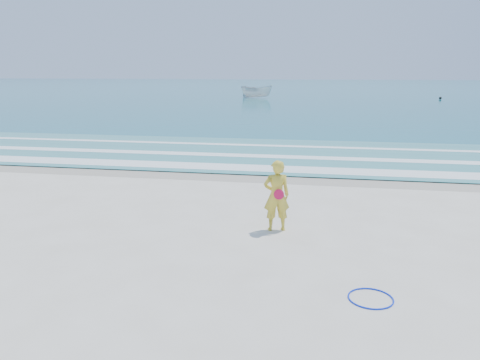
# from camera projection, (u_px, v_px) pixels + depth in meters

# --- Properties ---
(ground) EXTENTS (400.00, 400.00, 0.00)m
(ground) POSITION_uv_depth(u_px,v_px,m) (173.00, 263.00, 10.42)
(ground) COLOR silver
(ground) RESTS_ON ground
(wet_sand) EXTENTS (400.00, 2.40, 0.00)m
(wet_sand) POSITION_uv_depth(u_px,v_px,m) (243.00, 175.00, 19.04)
(wet_sand) COLOR #B2A893
(wet_sand) RESTS_ON ground
(ocean) EXTENTS (400.00, 190.00, 0.04)m
(ocean) POSITION_uv_depth(u_px,v_px,m) (313.00, 88.00, 110.94)
(ocean) COLOR #19727F
(ocean) RESTS_ON ground
(shallow) EXTENTS (400.00, 10.00, 0.01)m
(shallow) POSITION_uv_depth(u_px,v_px,m) (260.00, 153.00, 23.81)
(shallow) COLOR #59B7AD
(shallow) RESTS_ON ocean
(foam_near) EXTENTS (400.00, 1.40, 0.01)m
(foam_near) POSITION_uv_depth(u_px,v_px,m) (248.00, 168.00, 20.27)
(foam_near) COLOR white
(foam_near) RESTS_ON shallow
(foam_mid) EXTENTS (400.00, 0.90, 0.01)m
(foam_mid) POSITION_uv_depth(u_px,v_px,m) (258.00, 156.00, 23.05)
(foam_mid) COLOR white
(foam_mid) RESTS_ON shallow
(foam_far) EXTENTS (400.00, 0.60, 0.01)m
(foam_far) POSITION_uv_depth(u_px,v_px,m) (266.00, 145.00, 26.21)
(foam_far) COLOR white
(foam_far) RESTS_ON shallow
(hoop) EXTENTS (1.04, 1.04, 0.03)m
(hoop) POSITION_uv_depth(u_px,v_px,m) (371.00, 298.00, 8.76)
(hoop) COLOR #0B2AD2
(hoop) RESTS_ON ground
(boat) EXTENTS (5.31, 2.94, 1.94)m
(boat) POSITION_uv_depth(u_px,v_px,m) (256.00, 91.00, 70.39)
(boat) COLOR silver
(boat) RESTS_ON ocean
(buoy) EXTENTS (0.39, 0.39, 0.39)m
(buoy) POSITION_uv_depth(u_px,v_px,m) (440.00, 98.00, 66.99)
(buoy) COLOR black
(buoy) RESTS_ON ocean
(woman) EXTENTS (0.79, 0.62, 1.91)m
(woman) POSITION_uv_depth(u_px,v_px,m) (277.00, 196.00, 12.34)
(woman) COLOR gold
(woman) RESTS_ON ground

